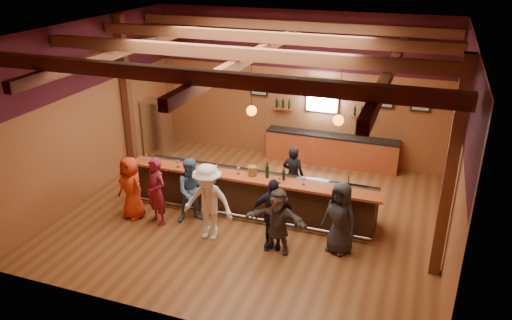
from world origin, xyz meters
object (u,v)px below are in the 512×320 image
at_px(back_bar_cabinet, 331,150).
at_px(stainless_fridge, 158,128).
at_px(customer_orange, 131,188).
at_px(customer_navy, 272,214).
at_px(bar_counter, 255,193).
at_px(customer_brown, 278,221).
at_px(bartender, 293,175).
at_px(customer_denim, 193,191).
at_px(bottle_a, 267,172).
at_px(ice_bucket, 252,171).
at_px(customer_dark, 340,218).
at_px(customer_white, 208,202).
at_px(customer_redvest, 156,192).

distance_m(back_bar_cabinet, stainless_fridge, 5.43).
xyz_separation_m(customer_orange, customer_navy, (3.62, -0.11, 0.03)).
bearing_deg(customer_navy, stainless_fridge, 129.86).
distance_m(bar_counter, customer_brown, 1.84).
bearing_deg(bartender, customer_denim, 44.29).
height_order(stainless_fridge, customer_brown, stainless_fridge).
xyz_separation_m(customer_brown, bottle_a, (-0.66, 1.26, 0.51)).
xyz_separation_m(ice_bucket, bottle_a, (0.37, 0.01, 0.03)).
bearing_deg(customer_navy, customer_brown, -51.61).
bearing_deg(bar_counter, ice_bucket, -83.15).
xyz_separation_m(stainless_fridge, customer_dark, (6.43, -3.49, -0.08)).
xyz_separation_m(customer_brown, bartender, (-0.30, 2.27, 0.03)).
height_order(bar_counter, customer_dark, customer_dark).
distance_m(bar_counter, customer_white, 1.64).
bearing_deg(back_bar_cabinet, stainless_fridge, -168.07).
height_order(customer_redvest, customer_white, customer_white).
distance_m(stainless_fridge, ice_bucket, 4.95).
xyz_separation_m(customer_denim, customer_dark, (3.56, -0.12, 0.00)).
relative_size(ice_bucket, bottle_a, 0.61).
relative_size(bartender, bottle_a, 4.05).
height_order(customer_redvest, customer_brown, customer_redvest).
bearing_deg(bartender, back_bar_cabinet, -94.76).
height_order(bar_counter, customer_redvest, customer_redvest).
xyz_separation_m(bartender, ice_bucket, (-0.73, -1.02, 0.45)).
distance_m(bar_counter, customer_orange, 3.01).
distance_m(back_bar_cabinet, customer_denim, 5.11).
xyz_separation_m(customer_dark, ice_bucket, (-2.29, 0.80, 0.41)).
relative_size(stainless_fridge, bottle_a, 4.67).
distance_m(bar_counter, bottle_a, 0.87).
xyz_separation_m(bar_counter, customer_dark, (2.32, -1.04, 0.30)).
xyz_separation_m(stainless_fridge, customer_denim, (2.88, -3.36, -0.09)).
bearing_deg(stainless_fridge, customer_brown, -37.23).
xyz_separation_m(customer_white, customer_navy, (1.46, 0.14, -0.09)).
bearing_deg(customer_navy, bottle_a, 100.93).
bearing_deg(bar_counter, customer_orange, -155.46).
relative_size(customer_white, ice_bucket, 7.81).
distance_m(bar_counter, customer_dark, 2.55).
distance_m(customer_orange, customer_white, 2.18).
xyz_separation_m(customer_orange, bartender, (3.49, 2.03, -0.01)).
distance_m(customer_navy, customer_brown, 0.22).
bearing_deg(customer_dark, ice_bucket, -176.59).
relative_size(stainless_fridge, customer_denim, 1.11).
relative_size(customer_navy, customer_dark, 1.01).
height_order(stainless_fridge, customer_dark, stainless_fridge).
relative_size(customer_orange, customer_dark, 0.97).
bearing_deg(stainless_fridge, customer_white, -47.97).
relative_size(customer_dark, bottle_a, 4.24).
relative_size(stainless_fridge, customer_brown, 1.20).
bearing_deg(bottle_a, back_bar_cabinet, 78.31).
bearing_deg(back_bar_cabinet, ice_bucket, -106.90).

